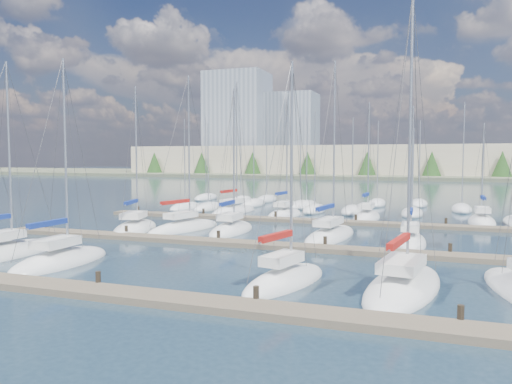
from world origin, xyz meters
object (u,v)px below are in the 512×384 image
(sailboat_o, at_px, (285,214))
(sailboat_p, at_px, (367,217))
(sailboat_l, at_px, (410,242))
(sailboat_b, at_px, (2,254))
(sailboat_n, at_px, (234,211))
(sailboat_d, at_px, (285,281))
(sailboat_e, at_px, (403,287))
(sailboat_c, at_px, (61,261))
(sailboat_k, at_px, (330,236))
(sailboat_j, at_px, (231,230))
(sailboat_h, at_px, (135,228))
(sailboat_i, at_px, (184,228))
(sailboat_q, at_px, (482,222))

(sailboat_o, distance_m, sailboat_p, 8.53)
(sailboat_l, bearing_deg, sailboat_b, -152.44)
(sailboat_n, relative_size, sailboat_d, 1.33)
(sailboat_e, distance_m, sailboat_d, 5.62)
(sailboat_c, height_order, sailboat_b, sailboat_b)
(sailboat_d, relative_size, sailboat_k, 0.81)
(sailboat_n, height_order, sailboat_d, sailboat_n)
(sailboat_c, relative_size, sailboat_e, 0.87)
(sailboat_j, distance_m, sailboat_c, 15.66)
(sailboat_b, relative_size, sailboat_h, 1.00)
(sailboat_l, xyz_separation_m, sailboat_b, (-24.10, -13.15, -0.01))
(sailboat_j, distance_m, sailboat_b, 17.37)
(sailboat_j, height_order, sailboat_o, sailboat_o)
(sailboat_n, bearing_deg, sailboat_j, -60.83)
(sailboat_i, distance_m, sailboat_q, 27.91)
(sailboat_j, relative_size, sailboat_e, 0.86)
(sailboat_j, height_order, sailboat_n, sailboat_n)
(sailboat_e, relative_size, sailboat_k, 1.02)
(sailboat_i, bearing_deg, sailboat_n, 108.42)
(sailboat_c, bearing_deg, sailboat_i, 88.56)
(sailboat_j, distance_m, sailboat_k, 8.42)
(sailboat_d, height_order, sailboat_h, sailboat_h)
(sailboat_n, bearing_deg, sailboat_k, -37.80)
(sailboat_h, xyz_separation_m, sailboat_p, (17.72, 14.84, 0.01))
(sailboat_l, xyz_separation_m, sailboat_q, (5.82, 14.31, -0.01))
(sailboat_d, relative_size, sailboat_p, 0.93)
(sailboat_l, bearing_deg, sailboat_q, 66.79)
(sailboat_q, bearing_deg, sailboat_h, -152.69)
(sailboat_l, relative_size, sailboat_n, 0.69)
(sailboat_l, bearing_deg, sailboat_p, 107.84)
(sailboat_q, distance_m, sailboat_k, 17.86)
(sailboat_d, distance_m, sailboat_b, 18.85)
(sailboat_b, bearing_deg, sailboat_l, 29.68)
(sailboat_e, bearing_deg, sailboat_p, 109.00)
(sailboat_p, bearing_deg, sailboat_c, -115.25)
(sailboat_o, relative_size, sailboat_b, 1.02)
(sailboat_d, bearing_deg, sailboat_k, 106.47)
(sailboat_c, relative_size, sailboat_i, 0.91)
(sailboat_j, bearing_deg, sailboat_o, 83.75)
(sailboat_l, distance_m, sailboat_e, 12.94)
(sailboat_q, bearing_deg, sailboat_o, -177.96)
(sailboat_c, height_order, sailboat_h, sailboat_h)
(sailboat_j, xyz_separation_m, sailboat_q, (20.22, 13.06, -0.01))
(sailboat_n, distance_m, sailboat_i, 14.00)
(sailboat_i, bearing_deg, sailboat_p, 57.93)
(sailboat_n, distance_m, sailboat_k, 19.67)
(sailboat_c, xyz_separation_m, sailboat_k, (13.06, 14.61, 0.01))
(sailboat_j, xyz_separation_m, sailboat_n, (-5.41, 13.65, 0.01))
(sailboat_c, relative_size, sailboat_k, 0.88)
(sailboat_b, bearing_deg, sailboat_h, 84.37)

